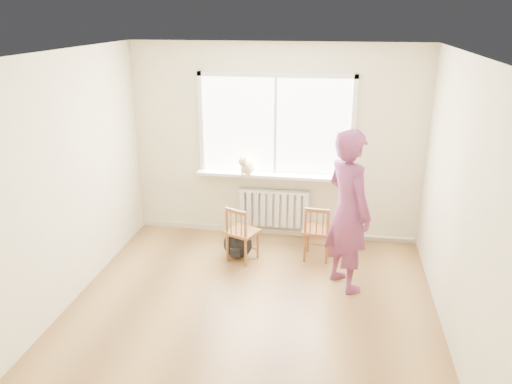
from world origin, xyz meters
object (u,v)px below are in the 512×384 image
at_px(backpack, 238,244).
at_px(chair_right, 317,233).
at_px(chair_left, 241,234).
at_px(person, 348,211).
at_px(cat, 247,166).

bearing_deg(backpack, chair_right, 6.40).
bearing_deg(backpack, chair_left, -56.53).
distance_m(chair_left, person, 1.49).
height_order(chair_left, backpack, chair_left).
xyz_separation_m(chair_left, backpack, (-0.06, 0.09, -0.19)).
xyz_separation_m(chair_right, person, (0.35, -0.60, 0.57)).
relative_size(chair_right, backpack, 1.99).
distance_m(cat, backpack, 1.08).
xyz_separation_m(chair_right, backpack, (-1.02, -0.11, -0.19)).
bearing_deg(person, chair_right, -4.80).
distance_m(chair_right, cat, 1.32).
relative_size(cat, backpack, 1.15).
distance_m(chair_right, person, 0.90).
distance_m(chair_left, backpack, 0.22).
bearing_deg(backpack, person, -19.46).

